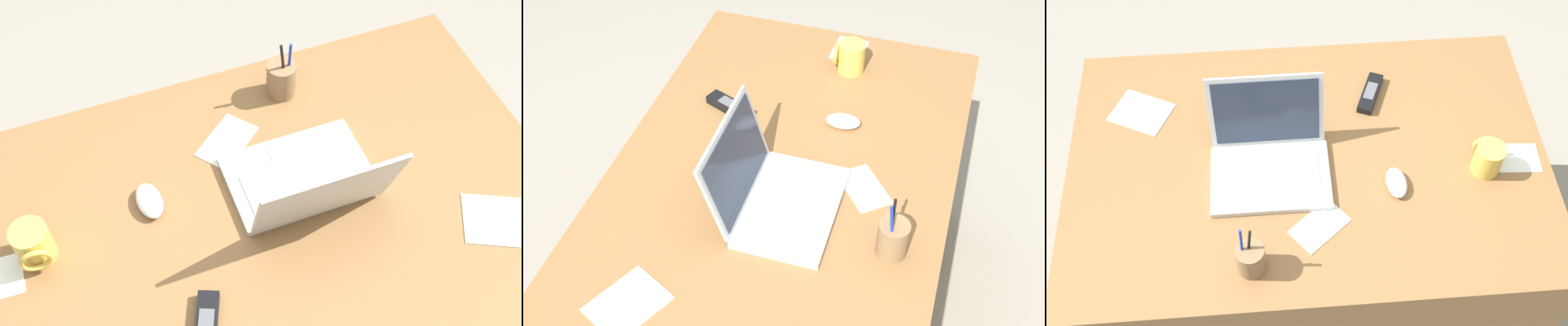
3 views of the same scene
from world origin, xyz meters
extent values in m
plane|color=gray|center=(0.00, 0.00, 0.00)|extent=(6.00, 6.00, 0.00)
cube|color=olive|center=(0.00, 0.00, 0.37)|extent=(1.36, 0.88, 0.74)
cube|color=silver|center=(-0.11, -0.06, 0.75)|extent=(0.33, 0.22, 0.02)
cube|color=silver|center=(-0.11, -0.04, 0.76)|extent=(0.27, 0.11, 0.00)
cube|color=silver|center=(-0.11, -0.13, 0.76)|extent=(0.09, 0.05, 0.00)
cube|color=silver|center=(-0.11, 0.08, 0.86)|extent=(0.32, 0.07, 0.22)
cube|color=#283347|center=(-0.11, 0.08, 0.87)|extent=(0.29, 0.06, 0.19)
ellipsoid|color=white|center=(0.23, -0.11, 0.76)|extent=(0.06, 0.10, 0.03)
cylinder|color=#E0BC4C|center=(0.49, -0.07, 0.79)|extent=(0.08, 0.08, 0.10)
torus|color=#E0BC4C|center=(0.49, -0.02, 0.79)|extent=(0.07, 0.01, 0.07)
cube|color=black|center=(0.20, 0.22, 0.75)|extent=(0.10, 0.15, 0.02)
cube|color=#595B60|center=(0.20, 0.22, 0.76)|extent=(0.05, 0.07, 0.00)
cylinder|color=olive|center=(-0.17, -0.32, 0.79)|extent=(0.07, 0.07, 0.10)
cylinder|color=#1933B2|center=(-0.19, -0.32, 0.83)|extent=(0.01, 0.03, 0.15)
cylinder|color=black|center=(-0.17, -0.31, 0.84)|extent=(0.02, 0.01, 0.15)
cube|color=white|center=(-0.48, 0.21, 0.74)|extent=(0.20, 0.19, 0.00)
cube|color=white|center=(0.59, -0.04, 0.74)|extent=(0.13, 0.11, 0.00)
cube|color=white|center=(0.01, -0.22, 0.74)|extent=(0.17, 0.17, 0.00)
camera|label=1|loc=(0.29, 0.75, 2.04)|focal=46.79mm
camera|label=2|loc=(-1.23, -0.38, 2.05)|focal=48.40mm
camera|label=3|loc=(-0.08, -1.02, 2.22)|focal=43.78mm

